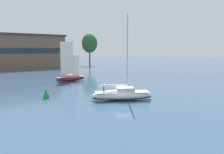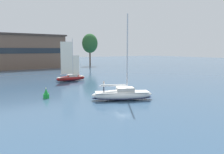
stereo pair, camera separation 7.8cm
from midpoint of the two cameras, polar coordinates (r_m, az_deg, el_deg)
name	(u,v)px [view 1 (the left image)]	position (r m, az deg, el deg)	size (l,w,h in m)	color
ground_plane	(122,100)	(36.27, 2.60, -5.99)	(400.00, 400.00, 0.00)	#385675
waterfront_building	(22,51)	(106.60, -22.42, 6.21)	(35.02, 19.02, 14.97)	brown
tree_shore_right	(90,43)	(113.57, -5.90, 8.72)	(7.97, 7.97, 16.40)	#4C3828
sailboat_main	(122,94)	(36.07, 2.65, -4.53)	(10.31, 7.07, 13.89)	white
sailboat_moored_near_marina	(71,77)	(58.90, -10.76, -0.13)	(8.33, 2.70, 11.32)	maroon
channel_buoy	(46,94)	(38.89, -16.88, -4.31)	(1.01, 1.01, 1.84)	green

